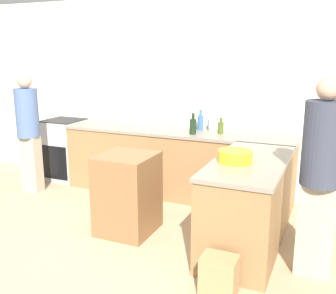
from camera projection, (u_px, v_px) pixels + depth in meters
ground_plane at (96, 261)px, 3.76m from camera, size 14.00×14.00×0.00m
wall_back at (186, 96)px, 5.51m from camera, size 8.00×0.06×2.70m
counter_back at (176, 163)px, 5.41m from camera, size 3.18×0.67×0.92m
counter_peninsula at (248, 204)px, 3.95m from camera, size 0.69×1.56×0.92m
range_oven at (65, 149)px, 6.16m from camera, size 0.60×0.60×0.93m
island_table at (128, 193)px, 4.30m from camera, size 0.57×0.61×0.88m
mixing_bowl at (235, 156)px, 3.76m from camera, size 0.33×0.33×0.11m
hot_sauce_bottle at (193, 125)px, 5.22m from camera, size 0.07×0.07×0.23m
water_bottle_blue at (200, 122)px, 5.30m from camera, size 0.08×0.08×0.28m
olive_oil_bottle at (221, 127)px, 5.07m from camera, size 0.07×0.07×0.21m
wine_bottle_dark at (193, 126)px, 5.04m from camera, size 0.09×0.09×0.27m
vinegar_bottle_clear at (211, 123)px, 5.23m from camera, size 0.06×0.06×0.28m
person_by_range at (28, 129)px, 5.44m from camera, size 0.31×0.31×1.67m
person_at_peninsula at (321, 172)px, 3.33m from camera, size 0.34×0.34×1.76m
paper_bag at (219, 276)px, 3.20m from camera, size 0.29×0.22×0.34m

